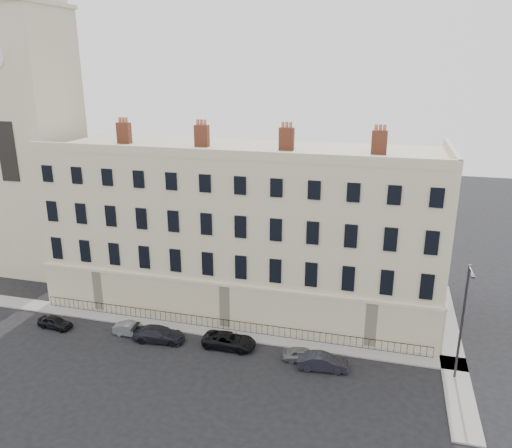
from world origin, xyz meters
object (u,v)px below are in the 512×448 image
object	(u,v)px
car_c	(159,334)
car_b	(133,329)
car_a	(55,322)
car_f	(323,362)
streetlamp	(463,318)
car_e	(303,354)
car_d	(229,341)

from	to	relation	value
car_c	car_b	bearing A→B (deg)	78.81
car_a	car_c	size ratio (longest dim) A/B	0.72
car_f	streetlamp	bearing A→B (deg)	-89.24
car_a	car_e	world-z (taller)	car_e
car_c	car_e	bearing A→B (deg)	-94.76
car_c	car_d	distance (m)	6.05
car_d	streetlamp	distance (m)	18.05
car_b	car_e	bearing A→B (deg)	-88.15
car_a	car_e	size ratio (longest dim) A/B	0.99
car_a	car_b	distance (m)	7.29
car_e	car_b	bearing A→B (deg)	81.72
car_c	car_e	world-z (taller)	car_c
car_c	car_e	xyz separation A→B (m)	(12.24, 0.23, -0.09)
car_a	car_d	bearing A→B (deg)	-81.41
car_b	car_d	size ratio (longest dim) A/B	0.77
car_b	car_c	bearing A→B (deg)	-93.45
car_a	streetlamp	world-z (taller)	streetlamp
car_a	car_d	xyz separation A→B (m)	(15.89, 0.95, 0.07)
streetlamp	car_c	bearing A→B (deg)	-178.76
streetlamp	car_b	bearing A→B (deg)	-179.48
car_a	car_e	bearing A→B (deg)	-83.31
car_e	streetlamp	distance (m)	12.16
car_c	car_d	world-z (taller)	car_c
car_e	car_f	bearing A→B (deg)	-123.29
car_d	car_e	bearing A→B (deg)	-93.31
car_b	car_f	size ratio (longest dim) A/B	0.88
car_c	car_f	bearing A→B (deg)	-98.11
car_a	car_c	world-z (taller)	car_c
car_d	car_f	size ratio (longest dim) A/B	1.15
car_b	streetlamp	distance (m)	26.51
car_d	car_e	xyz separation A→B (m)	(6.22, -0.36, -0.07)
streetlamp	car_a	bearing A→B (deg)	-178.68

